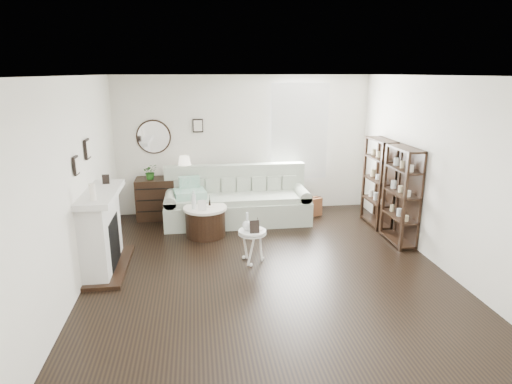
{
  "coord_description": "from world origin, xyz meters",
  "views": [
    {
      "loc": [
        -0.95,
        -5.63,
        2.74
      ],
      "look_at": [
        -0.04,
        0.8,
        0.92
      ],
      "focal_mm": 30.0,
      "sensor_mm": 36.0,
      "label": 1
    }
  ],
  "objects": [
    {
      "name": "room",
      "position": [
        0.73,
        2.7,
        1.6
      ],
      "size": [
        5.5,
        5.5,
        5.5
      ],
      "color": "black",
      "rests_on": "ground"
    },
    {
      "name": "fireplace",
      "position": [
        -2.32,
        0.3,
        0.54
      ],
      "size": [
        0.5,
        1.4,
        1.84
      ],
      "color": "silver",
      "rests_on": "ground"
    },
    {
      "name": "shelf_unit_far",
      "position": [
        2.33,
        1.55,
        0.8
      ],
      "size": [
        0.3,
        0.8,
        1.6
      ],
      "color": "black",
      "rests_on": "ground"
    },
    {
      "name": "shelf_unit_near",
      "position": [
        2.33,
        0.65,
        0.8
      ],
      "size": [
        0.3,
        0.8,
        1.6
      ],
      "color": "black",
      "rests_on": "ground"
    },
    {
      "name": "sofa",
      "position": [
        -0.22,
        2.08,
        0.35
      ],
      "size": [
        2.68,
        0.93,
        1.04
      ],
      "color": "#A8B39F",
      "rests_on": "ground"
    },
    {
      "name": "quilt",
      "position": [
        -1.1,
        1.95,
        0.61
      ],
      "size": [
        0.62,
        0.53,
        0.14
      ],
      "primitive_type": "cube",
      "rotation": [
        0.0,
        0.0,
        0.17
      ],
      "color": "#25895D",
      "rests_on": "sofa"
    },
    {
      "name": "suitcase",
      "position": [
        1.2,
        2.15,
        0.18
      ],
      "size": [
        0.57,
        0.37,
        0.36
      ],
      "primitive_type": "cube",
      "rotation": [
        0.0,
        0.0,
        0.39
      ],
      "color": "brown",
      "rests_on": "ground"
    },
    {
      "name": "dresser",
      "position": [
        -1.53,
        2.47,
        0.4
      ],
      "size": [
        1.19,
        0.51,
        0.79
      ],
      "color": "black",
      "rests_on": "ground"
    },
    {
      "name": "table_lamp",
      "position": [
        -1.18,
        2.47,
        1.0
      ],
      "size": [
        0.3,
        0.3,
        0.42
      ],
      "primitive_type": null,
      "rotation": [
        0.0,
        0.0,
        0.15
      ],
      "color": "beige",
      "rests_on": "dresser"
    },
    {
      "name": "potted_plant",
      "position": [
        -1.82,
        2.42,
        0.94
      ],
      "size": [
        0.31,
        0.29,
        0.29
      ],
      "primitive_type": "imported",
      "rotation": [
        0.0,
        0.0,
        0.27
      ],
      "color": "#205618",
      "rests_on": "dresser"
    },
    {
      "name": "drum_table",
      "position": [
        -0.84,
        1.4,
        0.26
      ],
      "size": [
        0.75,
        0.75,
        0.52
      ],
      "rotation": [
        0.0,
        0.0,
        -0.39
      ],
      "color": "black",
      "rests_on": "ground"
    },
    {
      "name": "pedestal_table",
      "position": [
        -0.18,
        0.21,
        0.46
      ],
      "size": [
        0.42,
        0.42,
        0.5
      ],
      "rotation": [
        0.0,
        0.0,
        -0.25
      ],
      "color": "white",
      "rests_on": "ground"
    },
    {
      "name": "eiffel_drum",
      "position": [
        -0.75,
        1.45,
        0.61
      ],
      "size": [
        0.12,
        0.12,
        0.18
      ],
      "primitive_type": null,
      "rotation": [
        0.0,
        0.0,
        0.2
      ],
      "color": "black",
      "rests_on": "drum_table"
    },
    {
      "name": "bottle_drum",
      "position": [
        -1.02,
        1.32,
        0.67
      ],
      "size": [
        0.07,
        0.07,
        0.31
      ],
      "primitive_type": "cylinder",
      "color": "silver",
      "rests_on": "drum_table"
    },
    {
      "name": "card_frame_drum",
      "position": [
        -0.89,
        1.21,
        0.61
      ],
      "size": [
        0.14,
        0.06,
        0.18
      ],
      "primitive_type": "cube",
      "rotation": [
        -0.21,
        0.0,
        0.06
      ],
      "color": "silver",
      "rests_on": "drum_table"
    },
    {
      "name": "eiffel_ped",
      "position": [
        -0.1,
        0.24,
        0.59
      ],
      "size": [
        0.12,
        0.12,
        0.16
      ],
      "primitive_type": null,
      "rotation": [
        0.0,
        0.0,
        0.26
      ],
      "color": "black",
      "rests_on": "pedestal_table"
    },
    {
      "name": "flask_ped",
      "position": [
        -0.25,
        0.23,
        0.64
      ],
      "size": [
        0.15,
        0.15,
        0.27
      ],
      "primitive_type": null,
      "color": "silver",
      "rests_on": "pedestal_table"
    },
    {
      "name": "card_frame_ped",
      "position": [
        -0.16,
        0.1,
        0.6
      ],
      "size": [
        0.14,
        0.06,
        0.19
      ],
      "primitive_type": "cube",
      "rotation": [
        -0.21,
        0.0,
        0.06
      ],
      "color": "black",
      "rests_on": "pedestal_table"
    }
  ]
}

